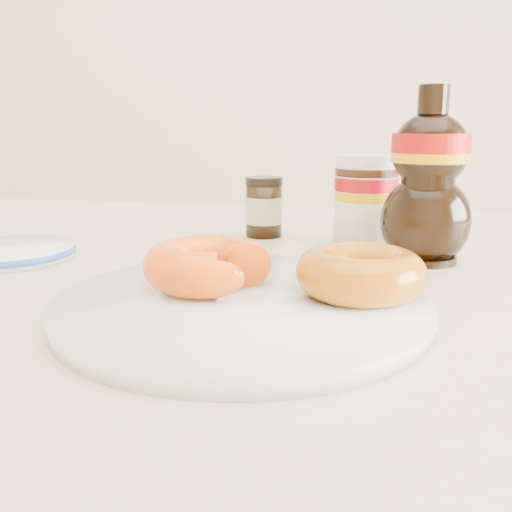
% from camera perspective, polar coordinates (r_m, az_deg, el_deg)
% --- Properties ---
extents(dining_table, '(1.40, 0.90, 0.75)m').
position_cam_1_polar(dining_table, '(0.60, 2.40, -9.35)').
color(dining_table, beige).
rests_on(dining_table, ground).
extents(plate, '(0.29, 0.29, 0.01)m').
position_cam_1_polar(plate, '(0.44, -1.35, -4.90)').
color(plate, white).
rests_on(plate, dining_table).
extents(donut_bitten, '(0.13, 0.13, 0.04)m').
position_cam_1_polar(donut_bitten, '(0.46, -4.87, -0.89)').
color(donut_bitten, '#F8530E').
rests_on(donut_bitten, plate).
extents(donut_whole, '(0.11, 0.11, 0.04)m').
position_cam_1_polar(donut_whole, '(0.45, 10.40, -1.64)').
color(donut_whole, '#A95A0A').
rests_on(donut_whole, plate).
extents(nutella_jar, '(0.08, 0.08, 0.11)m').
position_cam_1_polar(nutella_jar, '(0.71, 10.91, 5.87)').
color(nutella_jar, white).
rests_on(nutella_jar, dining_table).
extents(syrup_bottle, '(0.12, 0.11, 0.18)m').
position_cam_1_polar(syrup_bottle, '(0.62, 16.85, 7.67)').
color(syrup_bottle, black).
rests_on(syrup_bottle, dining_table).
extents(dark_jar, '(0.05, 0.05, 0.08)m').
position_cam_1_polar(dark_jar, '(0.74, 0.79, 4.86)').
color(dark_jar, black).
rests_on(dark_jar, dining_table).
extents(blue_rim_saucer, '(0.14, 0.14, 0.01)m').
position_cam_1_polar(blue_rim_saucer, '(0.68, -23.43, 0.38)').
color(blue_rim_saucer, white).
rests_on(blue_rim_saucer, dining_table).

